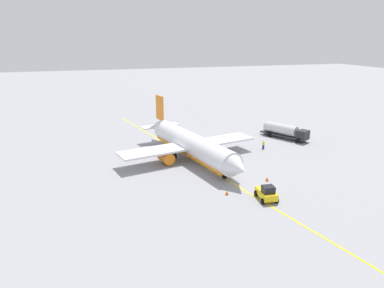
{
  "coord_description": "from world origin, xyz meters",
  "views": [
    {
      "loc": [
        57.99,
        -18.44,
        21.62
      ],
      "look_at": [
        0.0,
        0.0,
        3.0
      ],
      "focal_mm": 32.47,
      "sensor_mm": 36.0,
      "label": 1
    }
  ],
  "objects_px": {
    "airplane": "(191,144)",
    "refueling_worker": "(263,145)",
    "pushback_tug": "(267,193)",
    "safety_cone_nose": "(227,193)",
    "safety_cone_wingtip": "(267,179)",
    "fuel_tanker": "(285,131)"
  },
  "relations": [
    {
      "from": "safety_cone_wingtip",
      "to": "safety_cone_nose",
      "type": "bearing_deg",
      "value": -71.16
    },
    {
      "from": "airplane",
      "to": "safety_cone_nose",
      "type": "bearing_deg",
      "value": 0.89
    },
    {
      "from": "fuel_tanker",
      "to": "safety_cone_wingtip",
      "type": "bearing_deg",
      "value": -37.67
    },
    {
      "from": "refueling_worker",
      "to": "safety_cone_wingtip",
      "type": "relative_size",
      "value": 2.62
    },
    {
      "from": "refueling_worker",
      "to": "safety_cone_wingtip",
      "type": "distance_m",
      "value": 16.94
    },
    {
      "from": "safety_cone_nose",
      "to": "refueling_worker",
      "type": "bearing_deg",
      "value": 138.72
    },
    {
      "from": "refueling_worker",
      "to": "safety_cone_wingtip",
      "type": "xyz_separation_m",
      "value": [
        15.11,
        -7.63,
        -0.5
      ]
    },
    {
      "from": "airplane",
      "to": "fuel_tanker",
      "type": "relative_size",
      "value": 2.98
    },
    {
      "from": "refueling_worker",
      "to": "airplane",
      "type": "bearing_deg",
      "value": -85.15
    },
    {
      "from": "safety_cone_nose",
      "to": "fuel_tanker",
      "type": "bearing_deg",
      "value": 134.27
    },
    {
      "from": "airplane",
      "to": "refueling_worker",
      "type": "relative_size",
      "value": 19.36
    },
    {
      "from": "airplane",
      "to": "pushback_tug",
      "type": "bearing_deg",
      "value": 14.14
    },
    {
      "from": "airplane",
      "to": "safety_cone_nose",
      "type": "xyz_separation_m",
      "value": [
        16.5,
        0.26,
        -2.5
      ]
    },
    {
      "from": "safety_cone_nose",
      "to": "pushback_tug",
      "type": "bearing_deg",
      "value": 56.7
    },
    {
      "from": "fuel_tanker",
      "to": "refueling_worker",
      "type": "bearing_deg",
      "value": -56.43
    },
    {
      "from": "fuel_tanker",
      "to": "safety_cone_nose",
      "type": "relative_size",
      "value": 18.25
    },
    {
      "from": "airplane",
      "to": "refueling_worker",
      "type": "bearing_deg",
      "value": 94.85
    },
    {
      "from": "pushback_tug",
      "to": "safety_cone_wingtip",
      "type": "distance_m",
      "value": 6.75
    },
    {
      "from": "safety_cone_nose",
      "to": "airplane",
      "type": "bearing_deg",
      "value": -179.11
    },
    {
      "from": "pushback_tug",
      "to": "fuel_tanker",
      "type": "bearing_deg",
      "value": 143.89
    },
    {
      "from": "airplane",
      "to": "refueling_worker",
      "type": "distance_m",
      "value": 16.11
    },
    {
      "from": "fuel_tanker",
      "to": "refueling_worker",
      "type": "relative_size",
      "value": 6.49
    }
  ]
}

